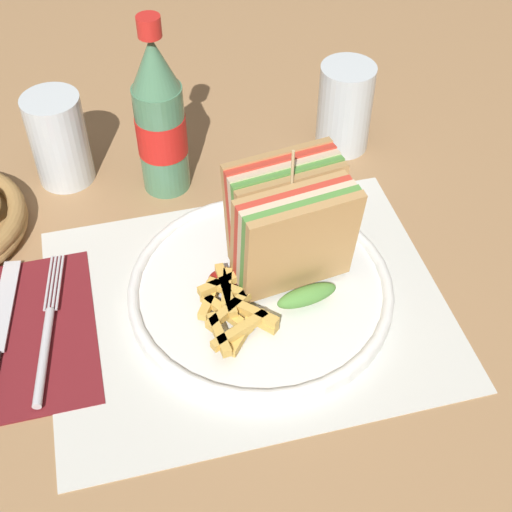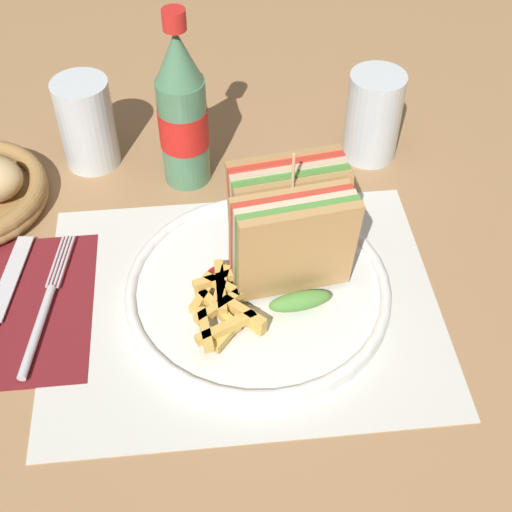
# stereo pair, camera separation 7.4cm
# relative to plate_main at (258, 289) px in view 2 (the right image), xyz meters

# --- Properties ---
(ground_plane) EXTENTS (4.00, 4.00, 0.00)m
(ground_plane) POSITION_rel_plate_main_xyz_m (0.02, 0.03, -0.01)
(ground_plane) COLOR #9E754C
(placemat) EXTENTS (0.41, 0.32, 0.00)m
(placemat) POSITION_rel_plate_main_xyz_m (-0.02, -0.01, -0.01)
(placemat) COLOR silver
(placemat) RESTS_ON ground_plane
(plate_main) EXTENTS (0.28, 0.28, 0.02)m
(plate_main) POSITION_rel_plate_main_xyz_m (0.00, 0.00, 0.00)
(plate_main) COLOR white
(plate_main) RESTS_ON ground_plane
(club_sandwich) EXTENTS (0.13, 0.12, 0.16)m
(club_sandwich) POSITION_rel_plate_main_xyz_m (0.03, 0.02, 0.07)
(club_sandwich) COLOR tan
(club_sandwich) RESTS_ON plate_main
(fries_pile) EXTENTS (0.08, 0.12, 0.02)m
(fries_pile) POSITION_rel_plate_main_xyz_m (-0.04, -0.03, 0.02)
(fries_pile) COLOR gold
(fries_pile) RESTS_ON plate_main
(ketchup_blob) EXTENTS (0.03, 0.03, 0.01)m
(ketchup_blob) POSITION_rel_plate_main_xyz_m (-0.04, 0.01, 0.02)
(ketchup_blob) COLOR maroon
(ketchup_blob) RESTS_ON plate_main
(napkin) EXTENTS (0.14, 0.20, 0.00)m
(napkin) POSITION_rel_plate_main_xyz_m (-0.24, 0.01, -0.01)
(napkin) COLOR maroon
(napkin) RESTS_ON ground_plane
(fork) EXTENTS (0.04, 0.19, 0.01)m
(fork) POSITION_rel_plate_main_xyz_m (-0.22, -0.01, -0.00)
(fork) COLOR silver
(fork) RESTS_ON napkin
(coke_bottle_near) EXTENTS (0.06, 0.06, 0.22)m
(coke_bottle_near) POSITION_rel_plate_main_xyz_m (-0.07, 0.20, 0.08)
(coke_bottle_near) COLOR #4C7F5B
(coke_bottle_near) RESTS_ON ground_plane
(glass_near) EXTENTS (0.07, 0.07, 0.11)m
(glass_near) POSITION_rel_plate_main_xyz_m (0.17, 0.23, 0.05)
(glass_near) COLOR silver
(glass_near) RESTS_ON ground_plane
(glass_far) EXTENTS (0.07, 0.07, 0.11)m
(glass_far) POSITION_rel_plate_main_xyz_m (-0.18, 0.25, 0.05)
(glass_far) COLOR silver
(glass_far) RESTS_ON ground_plane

